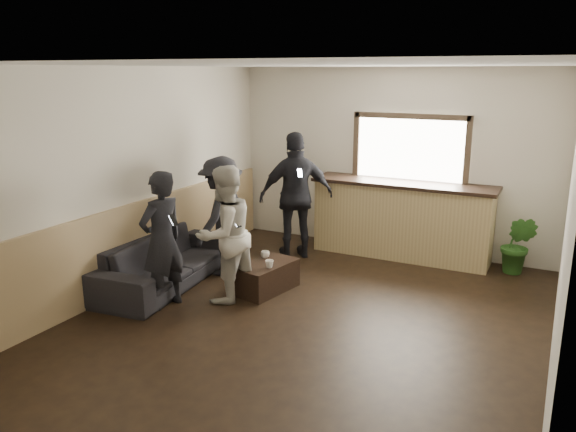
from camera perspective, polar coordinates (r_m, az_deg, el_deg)
The scene contains 12 objects.
ground at distance 6.49m, azimuth 2.08°, elevation -10.44°, with size 5.00×6.00×0.01m, color black.
room_shell at distance 6.36m, azimuth -3.85°, elevation 2.96°, with size 5.01×6.01×2.80m.
bar_counter at distance 8.59m, azimuth 11.51°, elevation 0.11°, with size 2.70×0.68×2.13m.
sofa at distance 7.56m, azimuth -12.41°, elevation -4.48°, with size 2.19×0.86×0.64m, color black.
coffee_table at distance 7.22m, azimuth -2.23°, elevation -6.20°, with size 0.46×0.83×0.37m, color black.
cup_a at distance 7.35m, azimuth -2.34°, elevation -3.93°, with size 0.12×0.12×0.09m, color silver.
cup_b at distance 6.99m, azimuth -1.90°, elevation -4.89°, with size 0.10×0.10×0.10m, color silver.
potted_plant at distance 8.35m, azimuth 22.34°, elevation -2.73°, with size 0.46×0.37×0.84m, color #2D6623.
person_a at distance 6.71m, azimuth -12.69°, elevation -2.43°, with size 0.52×0.66×1.64m.
person_b at distance 6.78m, azimuth -6.45°, elevation -1.87°, with size 0.82×0.95×1.67m.
person_c at distance 7.69m, azimuth -6.76°, elevation -0.02°, with size 0.64×1.07×1.64m.
person_d at distance 8.31m, azimuth 0.86°, elevation 2.07°, with size 1.15×1.06×1.89m.
Camera 1 is at (2.44, -5.35, 2.75)m, focal length 35.00 mm.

